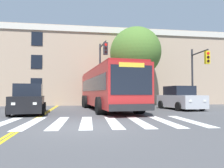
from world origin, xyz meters
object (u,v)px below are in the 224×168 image
object	(u,v)px
traffic_light_near_corner	(198,68)
street_tree_curbside_large	(135,53)
city_bus	(107,88)
car_black_near_lane	(29,100)
car_silver_far_lane	(180,99)
traffic_light_overhead	(102,63)

from	to	relation	value
traffic_light_near_corner	street_tree_curbside_large	size ratio (longest dim) A/B	0.66
city_bus	traffic_light_near_corner	distance (m)	7.95
car_black_near_lane	traffic_light_near_corner	distance (m)	13.57
car_silver_far_lane	traffic_light_overhead	size ratio (longest dim) A/B	0.79
car_silver_far_lane	street_tree_curbside_large	xyz separation A→B (m)	(-2.39, 4.67, 4.48)
car_silver_far_lane	traffic_light_overhead	xyz separation A→B (m)	(-5.91, 2.69, 3.09)
car_black_near_lane	traffic_light_overhead	bearing A→B (deg)	41.33
traffic_light_overhead	street_tree_curbside_large	world-z (taller)	street_tree_curbside_large
city_bus	street_tree_curbside_large	world-z (taller)	street_tree_curbside_large
traffic_light_overhead	street_tree_curbside_large	bearing A→B (deg)	29.40
city_bus	street_tree_curbside_large	size ratio (longest dim) A/B	1.46
car_silver_far_lane	traffic_light_near_corner	bearing A→B (deg)	18.14
car_silver_far_lane	street_tree_curbside_large	distance (m)	6.90
car_silver_far_lane	street_tree_curbside_large	size ratio (longest dim) A/B	0.59
traffic_light_near_corner	street_tree_curbside_large	bearing A→B (deg)	137.72
city_bus	traffic_light_overhead	distance (m)	3.17
car_silver_far_lane	car_black_near_lane	bearing A→B (deg)	-170.53
car_black_near_lane	street_tree_curbside_large	world-z (taller)	street_tree_curbside_large
car_black_near_lane	traffic_light_overhead	xyz separation A→B (m)	(5.16, 4.54, 3.09)
traffic_light_near_corner	car_black_near_lane	bearing A→B (deg)	-169.15
traffic_light_near_corner	street_tree_curbside_large	xyz separation A→B (m)	(-4.41, 4.01, 1.91)
traffic_light_near_corner	street_tree_curbside_large	distance (m)	6.26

